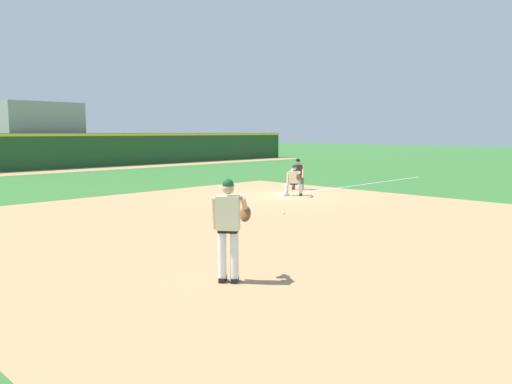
% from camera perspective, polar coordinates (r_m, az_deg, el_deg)
% --- Properties ---
extents(ground_plane, '(160.00, 160.00, 0.00)m').
position_cam_1_polar(ground_plane, '(21.11, 3.12, -0.42)').
color(ground_plane, '#336B2D').
extents(infield_dirt_patch, '(18.00, 18.00, 0.01)m').
position_cam_1_polar(infield_dirt_patch, '(15.01, 1.25, -3.37)').
color(infield_dirt_patch, tan).
rests_on(infield_dirt_patch, ground).
extents(warning_track_strip, '(48.00, 3.20, 0.01)m').
position_cam_1_polar(warning_track_strip, '(37.38, -20.60, 2.33)').
color(warning_track_strip, tan).
rests_on(warning_track_strip, ground).
extents(foul_line_stripe, '(12.22, 0.10, 0.00)m').
position_cam_1_polar(foul_line_stripe, '(25.98, 12.05, 0.83)').
color(foul_line_stripe, white).
rests_on(foul_line_stripe, ground).
extents(first_base_bag, '(0.38, 0.38, 0.09)m').
position_cam_1_polar(first_base_bag, '(21.10, 3.12, -0.30)').
color(first_base_bag, white).
rests_on(first_base_bag, ground).
extents(baseball, '(0.07, 0.07, 0.07)m').
position_cam_1_polar(baseball, '(16.42, 3.17, -2.38)').
color(baseball, white).
rests_on(baseball, ground).
extents(pitcher, '(0.85, 0.57, 1.86)m').
position_cam_1_polar(pitcher, '(8.84, -3.06, -3.66)').
color(pitcher, black).
rests_on(pitcher, ground).
extents(first_baseman, '(0.80, 1.05, 1.34)m').
position_cam_1_polar(first_baseman, '(21.05, 4.38, 1.55)').
color(first_baseman, black).
rests_on(first_baseman, ground).
extents(umpire, '(0.64, 0.68, 1.46)m').
position_cam_1_polar(umpire, '(23.34, 4.81, 2.22)').
color(umpire, black).
rests_on(umpire, ground).
extents(outfield_wall, '(48.00, 0.54, 2.60)m').
position_cam_1_polar(outfield_wall, '(39.13, -21.93, 4.49)').
color(outfield_wall, '#1E4C23').
rests_on(outfield_wall, ground).
extents(stadium_seating_block, '(5.68, 4.20, 4.90)m').
position_cam_1_polar(stadium_seating_block, '(41.78, -23.62, 6.02)').
color(stadium_seating_block, gray).
rests_on(stadium_seating_block, ground).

